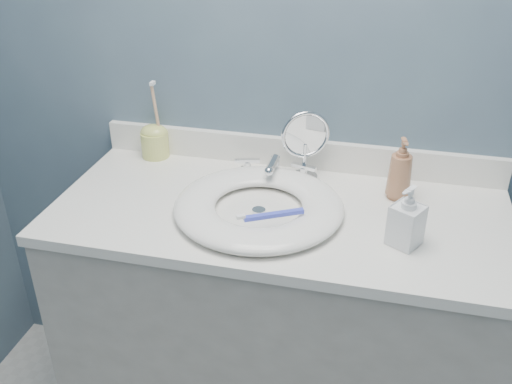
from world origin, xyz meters
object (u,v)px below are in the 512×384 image
(makeup_mirror, at_px, (305,142))
(soap_bottle_clear, at_px, (407,216))
(soap_bottle_amber, at_px, (400,169))
(toothbrush_holder, at_px, (155,140))

(makeup_mirror, distance_m, soap_bottle_clear, 0.41)
(soap_bottle_amber, bearing_deg, soap_bottle_clear, -97.59)
(makeup_mirror, bearing_deg, soap_bottle_amber, -35.03)
(soap_bottle_amber, xyz_separation_m, toothbrush_holder, (-0.75, 0.09, -0.03))
(soap_bottle_amber, bearing_deg, toothbrush_holder, 160.11)
(makeup_mirror, height_order, soap_bottle_amber, makeup_mirror)
(makeup_mirror, height_order, soap_bottle_clear, makeup_mirror)
(makeup_mirror, relative_size, soap_bottle_amber, 1.20)
(soap_bottle_clear, bearing_deg, makeup_mirror, 166.00)
(toothbrush_holder, bearing_deg, soap_bottle_clear, -22.53)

